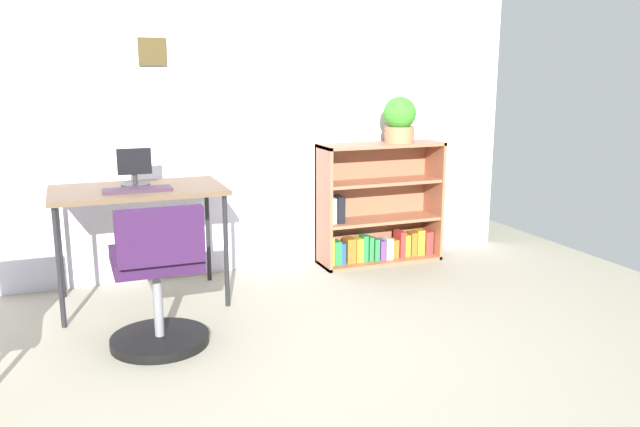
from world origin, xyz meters
name	(u,v)px	position (x,y,z in m)	size (l,w,h in m)	color
ground_plane	(268,419)	(0.00, 0.00, 0.00)	(6.24, 6.24, 0.00)	gray
wall_back	(174,109)	(0.00, 2.15, 1.18)	(5.20, 0.12, 2.35)	silver
desk	(138,197)	(-0.32, 1.66, 0.68)	(1.03, 0.63, 0.73)	brown
monitor	(135,169)	(-0.32, 1.74, 0.84)	(0.21, 0.18, 0.23)	#262628
keyboard	(138,190)	(-0.33, 1.54, 0.74)	(0.40, 0.15, 0.02)	#352231
office_chair	(158,285)	(-0.32, 0.90, 0.35)	(0.52, 0.54, 0.80)	black
bookshelf_low	(377,211)	(1.46, 1.96, 0.39)	(0.94, 0.30, 0.91)	#95593F
potted_plant_on_shelf	(400,119)	(1.61, 1.90, 1.08)	(0.24, 0.24, 0.34)	#9E6642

